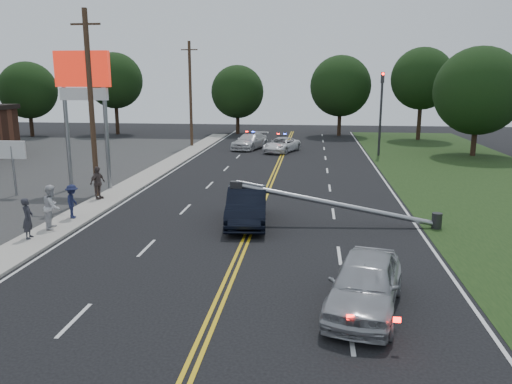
# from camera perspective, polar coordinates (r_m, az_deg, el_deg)

# --- Properties ---
(ground) EXTENTS (120.00, 120.00, 0.00)m
(ground) POSITION_cam_1_polar(r_m,az_deg,el_deg) (15.41, -3.91, -11.77)
(ground) COLOR black
(ground) RESTS_ON ground
(sidewalk) EXTENTS (1.80, 70.00, 0.12)m
(sidewalk) POSITION_cam_1_polar(r_m,az_deg,el_deg) (26.96, -17.80, -1.50)
(sidewalk) COLOR #A7A196
(sidewalk) RESTS_ON ground
(centerline_yellow) EXTENTS (0.36, 80.00, 0.00)m
(centerline_yellow) POSITION_cam_1_polar(r_m,az_deg,el_deg) (24.76, 0.25, -2.22)
(centerline_yellow) COLOR gold
(centerline_yellow) RESTS_ON ground
(pylon_sign) EXTENTS (3.20, 0.35, 8.00)m
(pylon_sign) POSITION_cam_1_polar(r_m,az_deg,el_deg) (30.73, -19.12, 11.28)
(pylon_sign) COLOR gray
(pylon_sign) RESTS_ON ground
(small_sign) EXTENTS (1.60, 0.14, 3.10)m
(small_sign) POSITION_cam_1_polar(r_m,az_deg,el_deg) (30.94, -26.09, 3.87)
(small_sign) COLOR gray
(small_sign) RESTS_ON ground
(traffic_signal) EXTENTS (0.28, 0.41, 7.05)m
(traffic_signal) POSITION_cam_1_polar(r_m,az_deg,el_deg) (44.21, 14.10, 9.46)
(traffic_signal) COLOR #2D2D30
(traffic_signal) RESTS_ON ground
(fallen_streetlight) EXTENTS (9.36, 0.44, 1.91)m
(fallen_streetlight) POSITION_cam_1_polar(r_m,az_deg,el_deg) (22.51, 10.34, -1.56)
(fallen_streetlight) COLOR #2D2D30
(fallen_streetlight) RESTS_ON ground
(utility_pole_mid) EXTENTS (1.60, 0.28, 10.00)m
(utility_pole_mid) POSITION_cam_1_polar(r_m,az_deg,el_deg) (28.40, -18.32, 9.43)
(utility_pole_mid) COLOR #382619
(utility_pole_mid) RESTS_ON ground
(utility_pole_far) EXTENTS (1.60, 0.28, 10.00)m
(utility_pole_far) POSITION_cam_1_polar(r_m,az_deg,el_deg) (49.24, -7.50, 11.04)
(utility_pole_far) COLOR #382619
(utility_pole_far) RESTS_ON ground
(tree_4) EXTENTS (6.43, 6.43, 8.49)m
(tree_4) POSITION_cam_1_polar(r_m,az_deg,el_deg) (63.69, -24.60, 10.53)
(tree_4) COLOR black
(tree_4) RESTS_ON ground
(tree_5) EXTENTS (6.56, 6.56, 9.63)m
(tree_5) POSITION_cam_1_polar(r_m,az_deg,el_deg) (62.85, -15.85, 12.14)
(tree_5) COLOR black
(tree_5) RESTS_ON ground
(tree_6) EXTENTS (6.31, 6.31, 8.19)m
(tree_6) POSITION_cam_1_polar(r_m,az_deg,el_deg) (61.16, -2.13, 11.37)
(tree_6) COLOR black
(tree_6) RESTS_ON ground
(tree_7) EXTENTS (6.99, 6.99, 9.23)m
(tree_7) POSITION_cam_1_polar(r_m,az_deg,el_deg) (59.61, 9.64, 11.84)
(tree_7) COLOR black
(tree_7) RESTS_ON ground
(tree_8) EXTENTS (6.60, 6.60, 9.86)m
(tree_8) POSITION_cam_1_polar(r_m,az_deg,el_deg) (57.53, 18.46, 12.18)
(tree_8) COLOR black
(tree_8) RESTS_ON ground
(tree_9) EXTENTS (7.38, 7.38, 9.19)m
(tree_9) POSITION_cam_1_polar(r_m,az_deg,el_deg) (46.71, 24.10, 10.49)
(tree_9) COLOR black
(tree_9) RESTS_ON ground
(crashed_sedan) EXTENTS (2.18, 5.10, 1.64)m
(crashed_sedan) POSITION_cam_1_polar(r_m,az_deg,el_deg) (22.54, -1.06, -1.60)
(crashed_sedan) COLOR black
(crashed_sedan) RESTS_ON ground
(waiting_sedan) EXTENTS (2.85, 4.94, 1.58)m
(waiting_sedan) POSITION_cam_1_polar(r_m,az_deg,el_deg) (14.54, 12.35, -10.19)
(waiting_sedan) COLOR #A6A8AE
(waiting_sedan) RESTS_ON ground
(emergency_a) EXTENTS (3.61, 5.09, 1.29)m
(emergency_a) POSITION_cam_1_polar(r_m,az_deg,el_deg) (45.49, 2.93, 5.39)
(emergency_a) COLOR white
(emergency_a) RESTS_ON ground
(emergency_b) EXTENTS (3.53, 5.52, 1.49)m
(emergency_b) POSITION_cam_1_polar(r_m,az_deg,el_deg) (47.51, -0.69, 5.84)
(emergency_b) COLOR silver
(emergency_b) RESTS_ON ground
(bystander_a) EXTENTS (0.52, 0.68, 1.66)m
(bystander_a) POSITION_cam_1_polar(r_m,az_deg,el_deg) (22.04, -24.63, -2.75)
(bystander_a) COLOR #282830
(bystander_a) RESTS_ON sidewalk
(bystander_b) EXTENTS (0.93, 1.07, 1.90)m
(bystander_b) POSITION_cam_1_polar(r_m,az_deg,el_deg) (23.12, -22.28, -1.55)
(bystander_b) COLOR silver
(bystander_b) RESTS_ON sidewalk
(bystander_c) EXTENTS (0.81, 1.13, 1.58)m
(bystander_c) POSITION_cam_1_polar(r_m,az_deg,el_deg) (24.52, -20.24, -1.00)
(bystander_c) COLOR #1A1F42
(bystander_c) RESTS_ON sidewalk
(bystander_d) EXTENTS (0.73, 1.12, 1.77)m
(bystander_d) POSITION_cam_1_polar(r_m,az_deg,el_deg) (28.02, -17.65, 1.02)
(bystander_d) COLOR #534643
(bystander_d) RESTS_ON sidewalk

